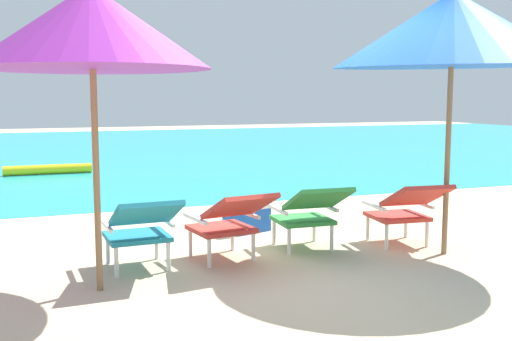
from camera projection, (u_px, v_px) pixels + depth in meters
The scene contains 10 objects.
ground_plane at pixel (179, 194), 9.21m from camera, with size 40.00×40.00×0.00m, color #CCB78E.
ocean_band at pixel (112, 150), 16.56m from camera, with size 40.00×18.00×0.01m, color #28B2B7.
swim_buoy at pixel (48, 169), 11.46m from camera, with size 0.18×0.18×1.60m, color yellow.
lounge_chair_far_left at pixel (141, 226), 5.07m from camera, with size 0.57×0.90×0.68m.
lounge_chair_near_left at pixel (230, 219), 5.38m from camera, with size 0.66×0.94×0.68m.
lounge_chair_near_right at pixel (309, 211), 5.76m from camera, with size 0.57×0.90×0.68m.
lounge_chair_far_right at pixel (406, 207), 5.93m from camera, with size 0.62×0.92×0.68m.
beach_umbrella_left at pixel (91, 27), 4.43m from camera, with size 2.16×2.16×2.31m.
beach_umbrella_right at pixel (453, 29), 5.49m from camera, with size 3.07×3.07×2.45m.
cooler_box at pixel (247, 217), 6.69m from camera, with size 0.54×0.44×0.32m.
Camera 1 is at (-2.11, -4.92, 1.50)m, focal length 42.48 mm.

